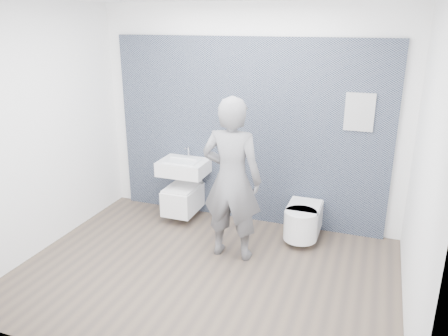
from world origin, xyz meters
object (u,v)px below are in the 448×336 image
(washbasin, at_px, (184,167))
(toilet_square, at_px, (183,197))
(toilet_rounded, at_px, (302,221))
(visitor, at_px, (232,180))

(washbasin, relative_size, toilet_square, 0.85)
(toilet_rounded, bearing_deg, visitor, -137.71)
(visitor, bearing_deg, toilet_rounded, -138.44)
(toilet_rounded, bearing_deg, washbasin, 176.16)
(toilet_square, bearing_deg, visitor, -36.66)
(washbasin, bearing_deg, toilet_square, -90.00)
(washbasin, relative_size, toilet_rounded, 0.92)
(toilet_rounded, bearing_deg, toilet_square, 177.87)
(toilet_rounded, height_order, visitor, visitor)
(toilet_square, relative_size, toilet_rounded, 1.08)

